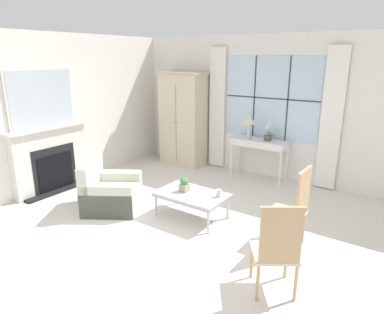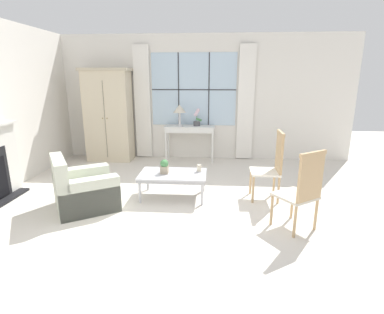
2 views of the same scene
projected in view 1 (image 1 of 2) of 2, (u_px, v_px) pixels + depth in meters
name	position (u px, v px, depth m)	size (l,w,h in m)	color
ground_plane	(179.00, 234.00, 4.77)	(14.00, 14.00, 0.00)	silver
wall_back_windowed	(271.00, 108.00, 6.75)	(7.20, 0.14, 2.80)	silver
wall_left	(71.00, 110.00, 6.51)	(0.06, 7.20, 2.80)	silver
fireplace	(50.00, 152.00, 6.17)	(0.34, 1.51, 2.20)	black
armoire	(183.00, 119.00, 7.63)	(1.07, 0.58, 2.06)	beige
console_table	(259.00, 145.00, 6.75)	(1.12, 0.42, 0.81)	white
table_lamp	(249.00, 120.00, 6.70)	(0.28, 0.28, 0.48)	silver
potted_orchid	(268.00, 133.00, 6.62)	(0.19, 0.15, 0.39)	#4C4C51
armchair_upholstered	(110.00, 193.00, 5.51)	(1.13, 1.13, 0.79)	beige
side_chair_wooden	(295.00, 205.00, 4.29)	(0.45, 0.45, 1.08)	white
accent_chair_wooden	(277.00, 246.00, 3.40)	(0.61, 0.61, 1.05)	beige
coffee_table	(192.00, 196.00, 5.18)	(1.05, 0.66, 0.40)	#BCBCC1
potted_plant_small	(184.00, 184.00, 5.20)	(0.13, 0.13, 0.22)	tan
pillar_candle	(219.00, 193.00, 5.01)	(0.10, 0.10, 0.13)	silver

